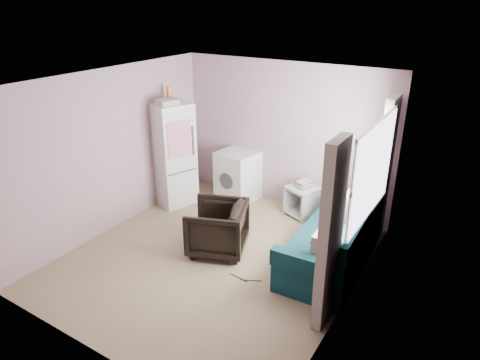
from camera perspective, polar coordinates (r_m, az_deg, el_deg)
The scene contains 8 objects.
room at distance 5.62m, azimuth -3.45°, elevation 0.39°, with size 3.84×4.24×2.54m.
armchair at distance 6.17m, azimuth -3.05°, elevation -6.11°, with size 0.79×0.74×0.81m, color black.
fridge at distance 7.54m, azimuth -8.96°, elevation 3.52°, with size 0.80×0.80×2.06m.
washing_machine at distance 7.71m, azimuth -0.28°, elevation 0.73°, with size 0.71×0.71×0.91m.
side_table at distance 7.27m, azimuth 8.35°, elevation -2.51°, with size 0.61×0.61×0.64m.
sofa at distance 6.03m, azimuth 12.62°, elevation -8.35°, with size 1.00×2.06×0.90m.
window_dressing at distance 5.57m, azimuth 15.93°, elevation -2.37°, with size 0.17×2.62×2.18m.
floor_cables at distance 5.78m, azimuth 0.67°, elevation -13.07°, with size 0.44×0.14×0.01m.
Camera 1 is at (3.03, -4.20, 3.44)m, focal length 32.00 mm.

